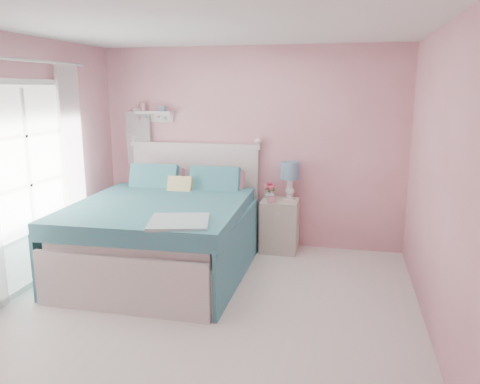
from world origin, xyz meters
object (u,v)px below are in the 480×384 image
at_px(bed, 166,233).
at_px(table_lamp, 290,173).
at_px(nightstand, 280,225).
at_px(vase, 270,194).
at_px(teacup, 272,200).

height_order(bed, table_lamp, bed).
bearing_deg(nightstand, vase, 175.09).
distance_m(vase, teacup, 0.17).
height_order(table_lamp, vase, table_lamp).
bearing_deg(table_lamp, vase, -163.90).
relative_size(bed, nightstand, 3.50).
bearing_deg(bed, teacup, 32.62).
relative_size(bed, table_lamp, 4.88).
bearing_deg(nightstand, table_lamp, 37.25).
xyz_separation_m(bed, table_lamp, (1.31, 1.00, 0.58)).
relative_size(vase, teacup, 1.39).
bearing_deg(teacup, table_lamp, 49.77).
height_order(bed, nightstand, bed).
bearing_deg(nightstand, teacup, -120.32).
distance_m(nightstand, table_lamp, 0.69).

